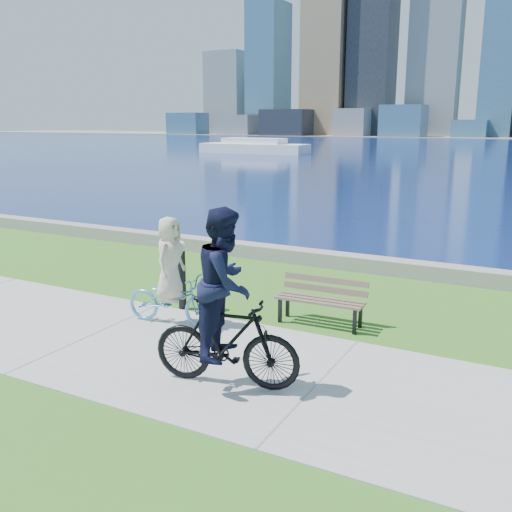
{
  "coord_description": "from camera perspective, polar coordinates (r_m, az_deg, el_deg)",
  "views": [
    {
      "loc": [
        2.59,
        -6.63,
        3.49
      ],
      "look_at": [
        -2.11,
        2.25,
        1.1
      ],
      "focal_mm": 40.0,
      "sensor_mm": 36.0,
      "label": 1
    }
  ],
  "objects": [
    {
      "name": "ground",
      "position": [
        7.93,
        6.02,
        -12.81
      ],
      "size": [
        320.0,
        320.0,
        0.0
      ],
      "primitive_type": "plane",
      "color": "#2E651A",
      "rests_on": "ground"
    },
    {
      "name": "concrete_path",
      "position": [
        7.92,
        6.03,
        -12.75
      ],
      "size": [
        80.0,
        3.5,
        0.02
      ],
      "primitive_type": "cube",
      "color": "#9A9B96",
      "rests_on": "ground"
    },
    {
      "name": "seawall",
      "position": [
        13.5,
        15.96,
        -1.36
      ],
      "size": [
        90.0,
        0.5,
        0.35
      ],
      "primitive_type": "cube",
      "color": "gray",
      "rests_on": "ground"
    },
    {
      "name": "ferry_near",
      "position": [
        63.59,
        -0.2,
        10.85
      ],
      "size": [
        12.1,
        3.46,
        1.64
      ],
      "color": "white",
      "rests_on": "ground"
    },
    {
      "name": "park_bench",
      "position": [
        10.05,
        6.59,
        -4.07
      ],
      "size": [
        1.57,
        0.59,
        0.8
      ],
      "rotation": [
        0.0,
        0.0,
        0.04
      ],
      "color": "black",
      "rests_on": "ground"
    },
    {
      "name": "bollard_lamp",
      "position": [
        10.77,
        -7.45,
        -1.44
      ],
      "size": [
        0.21,
        0.21,
        1.32
      ],
      "color": "black",
      "rests_on": "ground"
    },
    {
      "name": "cyclist_woman",
      "position": [
        9.97,
        -8.52,
        -2.88
      ],
      "size": [
        0.79,
        1.74,
        1.9
      ],
      "rotation": [
        0.0,
        0.0,
        1.7
      ],
      "color": "#569DD1",
      "rests_on": "ground"
    },
    {
      "name": "cyclist_man",
      "position": [
        7.51,
        -3.05,
        -5.73
      ],
      "size": [
        0.97,
        2.09,
        2.42
      ],
      "rotation": [
        0.0,
        0.0,
        1.77
      ],
      "color": "black",
      "rests_on": "ground"
    }
  ]
}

